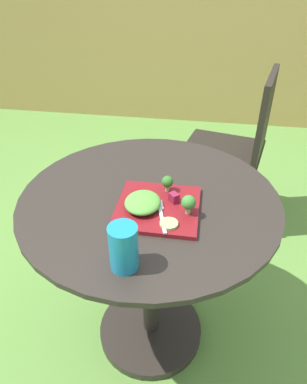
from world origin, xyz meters
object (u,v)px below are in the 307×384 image
salad_plate (158,208)px  drinking_glass (124,250)px  patio_chair (240,140)px  fork (161,213)px

salad_plate → drinking_glass: bearing=-101.1°
patio_chair → drinking_glass: (-0.37, -1.22, 0.27)m
patio_chair → salad_plate: patio_chair is taller
patio_chair → drinking_glass: bearing=-106.8°
patio_chair → drinking_glass: 1.30m
patio_chair → fork: size_ratio=5.88×
drinking_glass → fork: bearing=73.3°
salad_plate → drinking_glass: size_ratio=2.01×
drinking_glass → salad_plate: bearing=78.9°
drinking_glass → patio_chair: bearing=73.2°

